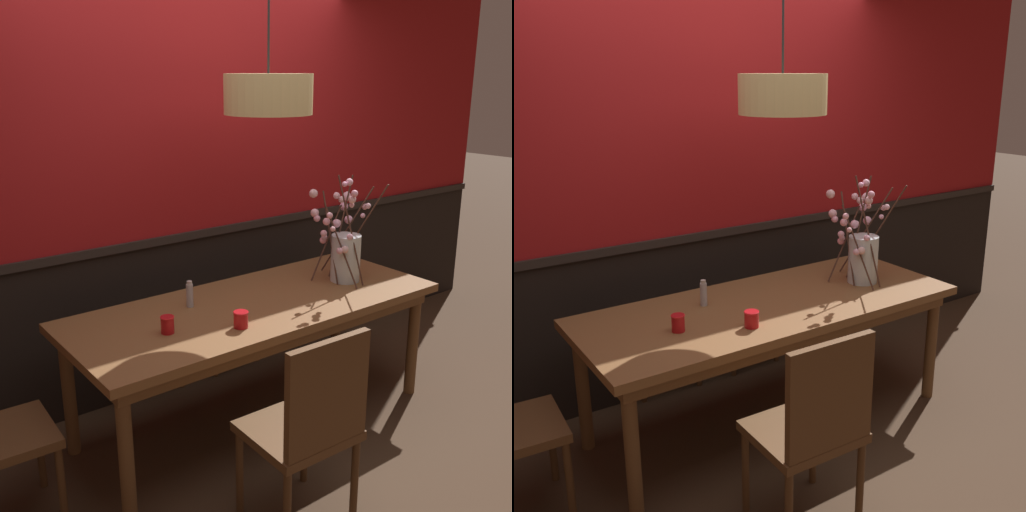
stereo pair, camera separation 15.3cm
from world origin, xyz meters
TOP-DOWN VIEW (x-y plane):
  - ground_plane at (0.00, 0.00)m, footprint 24.00×24.00m
  - back_wall at (0.00, 0.74)m, footprint 5.80×0.14m
  - dining_table at (0.00, 0.00)m, footprint 2.16×0.87m
  - chair_near_side_left at (-0.36, -0.85)m, footprint 0.46×0.43m
  - chair_far_side_right at (0.29, 0.84)m, footprint 0.44×0.40m
  - chair_far_side_left at (-0.34, 0.85)m, footprint 0.46×0.40m
  - vase_with_blossoms at (0.67, -0.02)m, footprint 0.46×0.40m
  - candle_holder_nearer_center at (-0.28, -0.24)m, footprint 0.08×0.08m
  - candle_holder_nearer_edge at (-0.61, -0.07)m, footprint 0.07×0.07m
  - condiment_bottle at (-0.33, 0.17)m, footprint 0.04×0.04m
  - pendant_lamp at (0.08, 0.00)m, footprint 0.47×0.47m

SIDE VIEW (x-z plane):
  - ground_plane at x=0.00m, z-range 0.00..0.00m
  - chair_far_side_right at x=0.29m, z-range 0.06..0.96m
  - chair_far_side_left at x=-0.34m, z-range 0.06..0.96m
  - chair_near_side_left at x=-0.36m, z-range 0.05..1.02m
  - dining_table at x=0.00m, z-range 0.30..1.05m
  - candle_holder_nearer_center at x=-0.28m, z-range 0.75..0.84m
  - candle_holder_nearer_edge at x=-0.61m, z-range 0.75..0.84m
  - condiment_bottle at x=-0.33m, z-range 0.75..0.90m
  - vase_with_blossoms at x=0.67m, z-range 0.60..1.27m
  - back_wall at x=0.00m, z-range -0.01..2.80m
  - pendant_lamp at x=0.08m, z-range 1.38..2.40m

